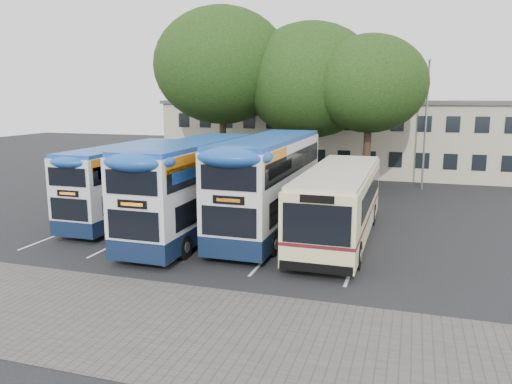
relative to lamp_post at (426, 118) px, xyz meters
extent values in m
plane|color=black|center=(-6.00, -19.97, -5.08)|extent=(120.00, 120.00, 0.00)
cube|color=#595654|center=(-8.00, -24.97, -5.08)|extent=(40.00, 6.00, 0.01)
cube|color=silver|center=(-16.75, -14.97, -5.08)|extent=(0.12, 11.00, 0.01)
cube|color=silver|center=(-13.25, -14.97, -5.08)|extent=(0.12, 11.00, 0.01)
cube|color=silver|center=(-9.75, -14.97, -5.08)|extent=(0.12, 11.00, 0.01)
cube|color=silver|center=(-6.25, -14.97, -5.08)|extent=(0.12, 11.00, 0.01)
cube|color=silver|center=(-2.75, -14.97, -5.08)|extent=(0.12, 11.00, 0.01)
cube|color=#BDB498|center=(-6.00, 7.03, -2.08)|extent=(32.00, 8.00, 6.00)
cube|color=#4C4C4F|center=(-6.00, 7.03, 0.97)|extent=(32.40, 8.40, 0.30)
cube|color=black|center=(-6.00, 3.01, -3.38)|extent=(30.00, 0.06, 1.20)
cube|color=black|center=(-6.00, 3.01, -0.58)|extent=(30.00, 0.06, 1.20)
cylinder|color=gray|center=(0.00, 0.03, -0.58)|extent=(0.14, 0.14, 9.00)
cube|color=gray|center=(0.00, 0.03, 3.92)|extent=(0.12, 0.80, 0.12)
cube|color=gray|center=(0.00, -0.37, 3.87)|extent=(0.25, 0.50, 0.12)
cylinder|color=black|center=(-14.40, -2.01, -1.87)|extent=(0.50, 0.50, 6.43)
ellipsoid|color=black|center=(-14.40, -2.01, 3.66)|extent=(9.94, 9.94, 8.45)
cylinder|color=black|center=(-7.98, -1.17, -2.27)|extent=(0.50, 0.50, 5.63)
ellipsoid|color=black|center=(-7.98, -1.17, 2.57)|extent=(9.59, 9.59, 8.15)
cylinder|color=black|center=(-3.70, -2.85, -2.38)|extent=(0.50, 0.50, 5.41)
ellipsoid|color=black|center=(-3.70, -2.85, 2.27)|extent=(7.54, 7.54, 6.41)
cube|color=#0F1E3A|center=(-15.19, -14.14, -4.45)|extent=(2.27, 9.53, 0.73)
cube|color=silver|center=(-15.19, -14.14, -2.68)|extent=(2.27, 9.53, 2.81)
cube|color=#1A4AA1|center=(-15.19, -14.14, -1.23)|extent=(2.22, 9.34, 0.27)
cube|color=black|center=(-15.19, -13.86, -3.45)|extent=(2.31, 8.44, 0.91)
cube|color=black|center=(-15.19, -14.14, -2.04)|extent=(2.31, 8.98, 0.82)
cube|color=orange|center=(-14.05, -17.27, -1.55)|extent=(0.02, 2.90, 0.50)
cube|color=black|center=(-15.19, -18.93, -2.77)|extent=(1.09, 0.06, 0.27)
cylinder|color=black|center=(-16.22, -11.37, -4.63)|extent=(0.27, 0.91, 0.91)
cylinder|color=black|center=(-14.17, -11.37, -4.63)|extent=(0.27, 0.91, 0.91)
cylinder|color=black|center=(-16.22, -17.27, -4.63)|extent=(0.27, 0.91, 0.91)
cylinder|color=black|center=(-14.17, -17.27, -4.63)|extent=(0.27, 0.91, 0.91)
cube|color=#A8250B|center=(-14.04, -13.00, -2.04)|extent=(0.02, 3.63, 0.77)
cube|color=#0F1E3A|center=(-10.57, -15.82, -4.37)|extent=(2.54, 10.68, 0.81)
cube|color=silver|center=(-10.57, -15.82, -2.39)|extent=(2.54, 10.68, 3.15)
cube|color=#1A4AA1|center=(-10.57, -15.82, -0.76)|extent=(2.49, 10.47, 0.31)
cube|color=black|center=(-10.57, -15.52, -3.25)|extent=(2.58, 9.46, 1.02)
cube|color=black|center=(-10.57, -15.82, -1.68)|extent=(2.58, 10.07, 0.92)
cube|color=orange|center=(-9.29, -19.33, -1.12)|extent=(0.02, 3.26, 0.56)
cube|color=black|center=(-10.57, -21.20, -2.49)|extent=(1.22, 0.06, 0.31)
cylinder|color=black|center=(-11.72, -12.72, -4.58)|extent=(0.31, 1.02, 1.02)
cylinder|color=black|center=(-9.42, -12.72, -4.58)|extent=(0.31, 1.02, 1.02)
cylinder|color=black|center=(-11.72, -19.33, -4.58)|extent=(0.31, 1.02, 1.02)
cylinder|color=black|center=(-9.42, -19.33, -4.58)|extent=(0.31, 1.02, 1.02)
cube|color=#0F1E3A|center=(-7.27, -14.27, -4.35)|extent=(2.63, 11.06, 0.84)
cube|color=silver|center=(-7.27, -14.27, -2.29)|extent=(2.63, 11.06, 3.27)
cube|color=#1A4AA1|center=(-7.27, -14.27, -0.61)|extent=(2.58, 10.84, 0.32)
cube|color=black|center=(-7.27, -13.96, -3.19)|extent=(2.67, 9.80, 1.05)
cube|color=black|center=(-7.27, -14.27, -1.56)|extent=(2.67, 10.43, 0.95)
cube|color=orange|center=(-5.94, -17.91, -0.98)|extent=(0.02, 3.37, 0.58)
cube|color=black|center=(-7.27, -19.84, -2.40)|extent=(1.26, 0.06, 0.32)
cylinder|color=black|center=(-8.46, -11.06, -4.56)|extent=(0.32, 1.05, 1.05)
cylinder|color=black|center=(-6.08, -11.06, -4.56)|extent=(0.32, 1.05, 1.05)
cylinder|color=black|center=(-8.46, -17.91, -4.56)|extent=(0.32, 1.05, 1.05)
cylinder|color=black|center=(-6.08, -17.91, -4.56)|extent=(0.32, 1.05, 1.05)
cube|color=beige|center=(-3.83, -14.67, -3.34)|extent=(2.77, 11.07, 2.82)
cube|color=beige|center=(-3.83, -14.67, -1.87)|extent=(2.66, 10.63, 0.22)
cube|color=black|center=(-3.83, -14.12, -2.87)|extent=(2.81, 8.86, 1.00)
cube|color=maroon|center=(-3.83, -14.67, -3.81)|extent=(2.80, 11.09, 0.13)
cube|color=black|center=(-3.83, -20.23, -2.98)|extent=(2.44, 0.06, 1.44)
cylinder|color=black|center=(-5.09, -18.44, -4.53)|extent=(0.33, 1.11, 1.11)
cylinder|color=black|center=(-2.58, -18.44, -4.53)|extent=(0.33, 1.11, 1.11)
cylinder|color=black|center=(-5.09, -11.35, -4.53)|extent=(0.33, 1.11, 1.11)
cylinder|color=black|center=(-2.58, -11.35, -4.53)|extent=(0.33, 1.11, 1.11)
camera|label=1|loc=(-0.76, -37.03, 1.42)|focal=35.00mm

